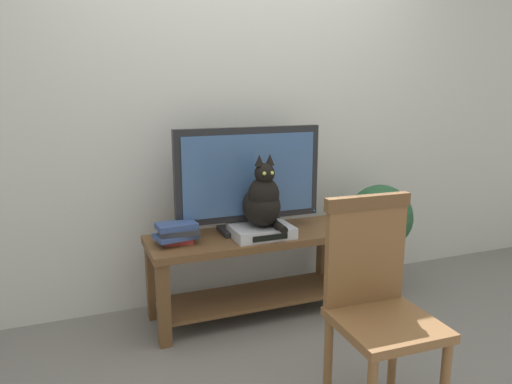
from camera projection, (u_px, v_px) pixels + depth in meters
name	position (u px, v px, depth m)	size (l,w,h in m)	color
ground_plane	(300.00, 356.00, 2.63)	(12.00, 12.00, 0.00)	slate
back_wall	(238.00, 91.00, 3.22)	(7.00, 0.12, 2.80)	beige
tv_stand	(253.00, 260.00, 3.04)	(1.31, 0.46, 0.54)	brown
tv	(249.00, 178.00, 2.99)	(0.93, 0.20, 0.66)	black
media_box	(261.00, 231.00, 2.95)	(0.37, 0.28, 0.07)	#BCBCC1
cat	(263.00, 200.00, 2.89)	(0.22, 0.35, 0.44)	black
wooden_chair	(376.00, 294.00, 2.09)	(0.42, 0.42, 0.97)	brown
book_stack	(177.00, 232.00, 2.81)	(0.27, 0.20, 0.13)	#B2332D
potted_plant	(379.00, 227.00, 3.30)	(0.44, 0.44, 0.78)	beige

